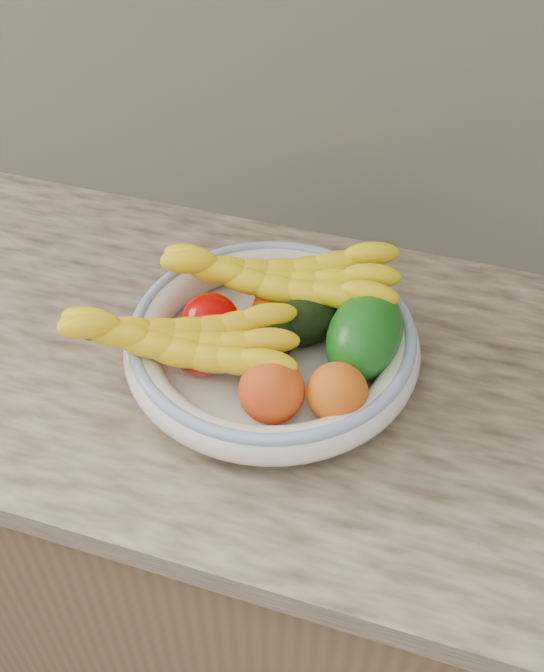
{
  "coord_description": "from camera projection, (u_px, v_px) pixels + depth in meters",
  "views": [
    {
      "loc": [
        0.22,
        0.99,
        1.64
      ],
      "look_at": [
        0.0,
        1.66,
        0.96
      ],
      "focal_mm": 40.0,
      "sensor_mm": 36.0,
      "label": 1
    }
  ],
  "objects": [
    {
      "name": "tomato_left",
      "position": [
        210.0,
        320.0,
        1.0
      ],
      "size": [
        0.09,
        0.09,
        0.07
      ],
      "primitive_type": "ellipsoid",
      "rotation": [
        0.0,
        0.0,
        0.08
      ],
      "color": "#B80101",
      "rests_on": "fruit_bowl"
    },
    {
      "name": "tomato_near_left",
      "position": [
        200.0,
        351.0,
        0.96
      ],
      "size": [
        0.09,
        0.09,
        0.06
      ],
      "primitive_type": "ellipsoid",
      "rotation": [
        0.0,
        0.0,
        0.32
      ],
      "color": "red",
      "rests_on": "fruit_bowl"
    },
    {
      "name": "fruit_bowl",
      "position": [
        272.0,
        342.0,
        0.99
      ],
      "size": [
        0.39,
        0.39,
        0.08
      ],
      "color": "silver",
      "rests_on": "kitchen_counter"
    },
    {
      "name": "banana_bunch_back",
      "position": [
        279.0,
        283.0,
        1.01
      ],
      "size": [
        0.35,
        0.18,
        0.1
      ],
      "primitive_type": null,
      "rotation": [
        0.0,
        0.0,
        0.19
      ],
      "color": "yellow",
      "rests_on": "fruit_bowl"
    },
    {
      "name": "kitchen_counter",
      "position": [
        276.0,
        525.0,
        1.34
      ],
      "size": [
        2.44,
        0.66,
        1.4
      ],
      "color": "brown",
      "rests_on": "ground"
    },
    {
      "name": "clementine_back_left",
      "position": [
        270.0,
        292.0,
        1.05
      ],
      "size": [
        0.05,
        0.05,
        0.04
      ],
      "primitive_type": "ellipsoid",
      "rotation": [
        0.0,
        0.0,
        -0.2
      ],
      "color": "#DC4904",
      "rests_on": "fruit_bowl"
    },
    {
      "name": "clementine_back_right",
      "position": [
        323.0,
        298.0,
        1.04
      ],
      "size": [
        0.06,
        0.06,
        0.04
      ],
      "primitive_type": "ellipsoid",
      "rotation": [
        0.0,
        0.0,
        0.42
      ],
      "color": "#E14F04",
      "rests_on": "fruit_bowl"
    },
    {
      "name": "green_mango",
      "position": [
        364.0,
        335.0,
        0.96
      ],
      "size": [
        0.13,
        0.15,
        0.13
      ],
      "primitive_type": "ellipsoid",
      "rotation": [
        0.0,
        0.31,
        -0.04
      ],
      "color": "#105611",
      "rests_on": "fruit_bowl"
    },
    {
      "name": "avocado_center",
      "position": [
        273.0,
        332.0,
        0.98
      ],
      "size": [
        0.09,
        0.11,
        0.06
      ],
      "primitive_type": "ellipsoid",
      "rotation": [
        0.0,
        0.0,
        0.36
      ],
      "color": "black",
      "rests_on": "fruit_bowl"
    },
    {
      "name": "peach_right",
      "position": [
        337.0,
        393.0,
        0.9
      ],
      "size": [
        0.1,
        0.1,
        0.08
      ],
      "primitive_type": "ellipsoid",
      "rotation": [
        0.0,
        0.0,
        0.43
      ],
      "color": "orange",
      "rests_on": "fruit_bowl"
    },
    {
      "name": "peach_front",
      "position": [
        272.0,
        391.0,
        0.9
      ],
      "size": [
        0.1,
        0.1,
        0.08
      ],
      "primitive_type": "ellipsoid",
      "rotation": [
        0.0,
        0.0,
        -0.29
      ],
      "color": "orange",
      "rests_on": "fruit_bowl"
    },
    {
      "name": "clementine_back_mid",
      "position": [
        273.0,
        308.0,
        1.03
      ],
      "size": [
        0.06,
        0.06,
        0.05
      ],
      "primitive_type": "ellipsoid",
      "rotation": [
        0.0,
        0.0,
        0.09
      ],
      "color": "#E05104",
      "rests_on": "fruit_bowl"
    },
    {
      "name": "banana_bunch_front",
      "position": [
        181.0,
        344.0,
        0.94
      ],
      "size": [
        0.33,
        0.21,
        0.09
      ],
      "primitive_type": null,
      "rotation": [
        0.0,
        0.0,
        0.29
      ],
      "color": "yellow",
      "rests_on": "fruit_bowl"
    },
    {
      "name": "avocado_right",
      "position": [
        306.0,
        321.0,
        0.99
      ],
      "size": [
        0.12,
        0.12,
        0.07
      ],
      "primitive_type": "ellipsoid",
      "rotation": [
        0.0,
        0.0,
        -0.83
      ],
      "color": "black",
      "rests_on": "fruit_bowl"
    }
  ]
}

